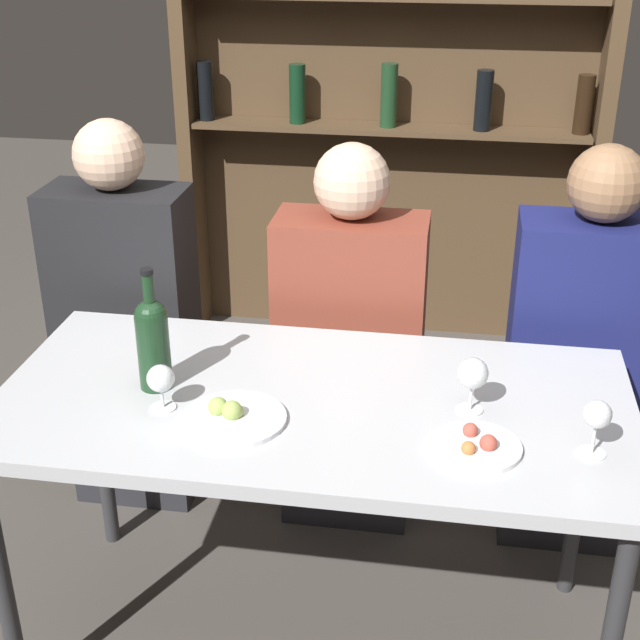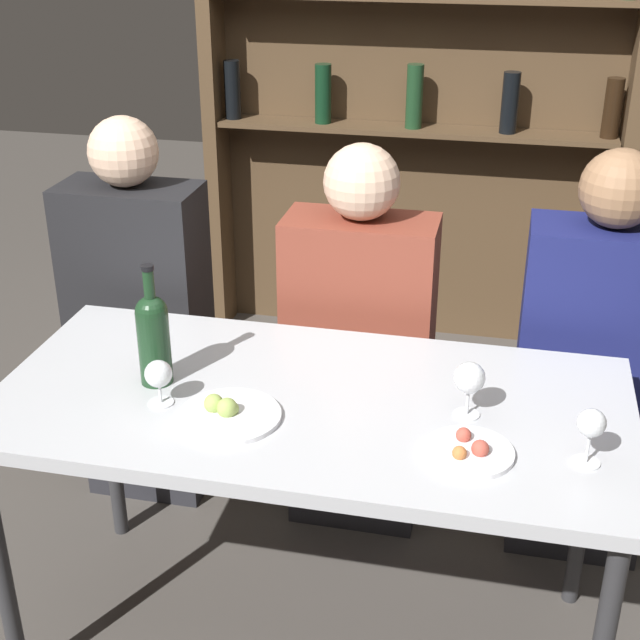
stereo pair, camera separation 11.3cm
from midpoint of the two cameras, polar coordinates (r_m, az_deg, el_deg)
ground_plane at (r=2.56m, az=-1.76°, el=-19.65°), size 10.00×10.00×0.00m
dining_table at (r=2.13m, az=-2.01°, el=-6.50°), size 1.50×0.73×0.75m
wine_rack_wall at (r=3.75m, az=3.66°, el=15.37°), size 1.76×0.21×2.23m
wine_bottle at (r=2.13m, az=-12.16°, el=-1.22°), size 0.08×0.08×0.30m
wine_glass_0 at (r=2.02m, az=8.16°, el=-3.55°), size 0.07×0.07×0.13m
wine_glass_1 at (r=2.06m, az=-11.72°, el=-3.81°), size 0.06×0.06×0.11m
wine_glass_2 at (r=1.92m, az=15.70°, el=-6.03°), size 0.06×0.06×0.13m
food_plate_0 at (r=1.93m, az=8.32°, el=-7.99°), size 0.19×0.19×0.04m
food_plate_1 at (r=2.02m, az=-7.22°, el=-6.14°), size 0.23×0.23×0.05m
seated_person_left at (r=2.85m, az=-13.37°, el=-0.76°), size 0.42×0.22×1.25m
seated_person_center at (r=2.68m, az=0.67°, el=-2.22°), size 0.44×0.22×1.21m
seated_person_right at (r=2.67m, az=15.19°, el=-3.00°), size 0.43×0.22×1.24m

